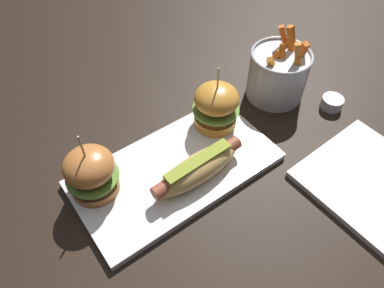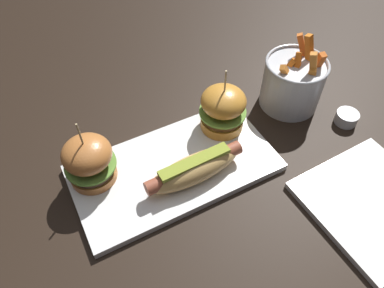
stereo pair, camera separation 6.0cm
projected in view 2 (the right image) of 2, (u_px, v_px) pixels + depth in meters
The scene contains 8 objects.
ground_plane at pixel (175, 170), 0.67m from camera, with size 3.00×3.00×0.00m, color black.
platter_main at pixel (174, 168), 0.66m from camera, with size 0.36×0.19×0.01m, color white.
hot_dog at pixel (195, 168), 0.62m from camera, with size 0.18×0.06×0.05m.
slider_left at pixel (89, 160), 0.61m from camera, with size 0.09×0.09×0.13m.
slider_right at pixel (223, 109), 0.69m from camera, with size 0.09×0.09×0.14m.
fries_bucket at pixel (293, 83), 0.75m from camera, with size 0.13×0.13×0.15m.
sauce_ramekin at pixel (347, 117), 0.74m from camera, with size 0.05×0.05×0.02m.
side_plate at pixel (374, 204), 0.62m from camera, with size 0.21×0.21×0.01m, color white.
Camera 2 is at (-0.16, -0.37, 0.54)m, focal length 34.08 mm.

